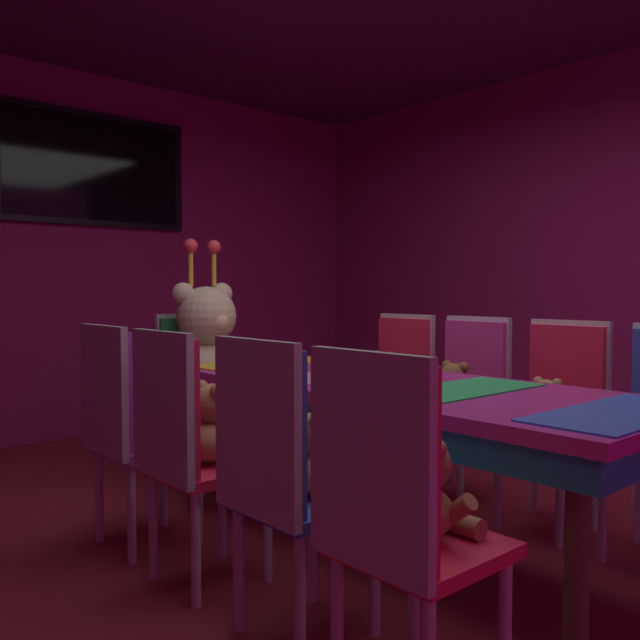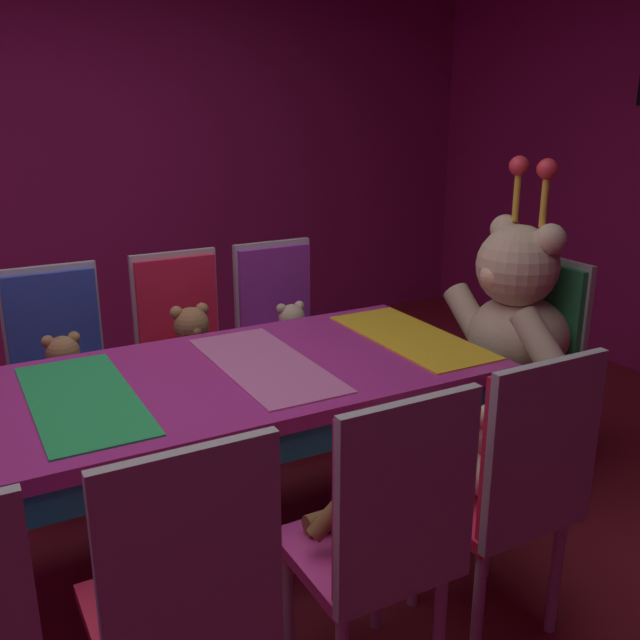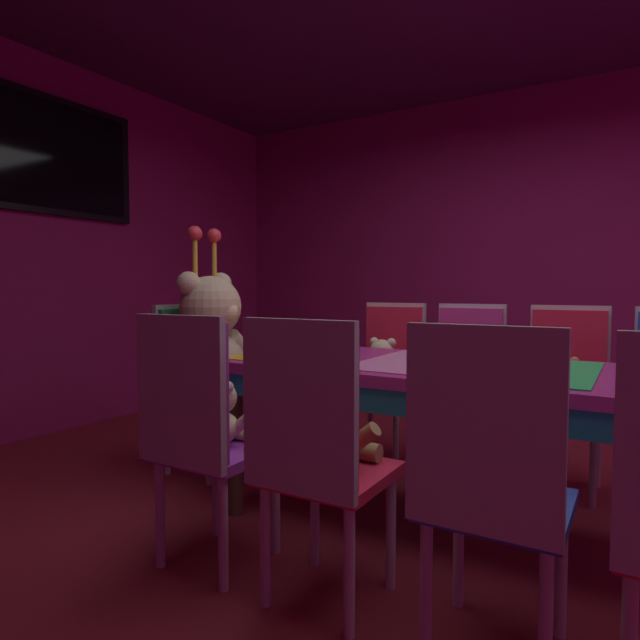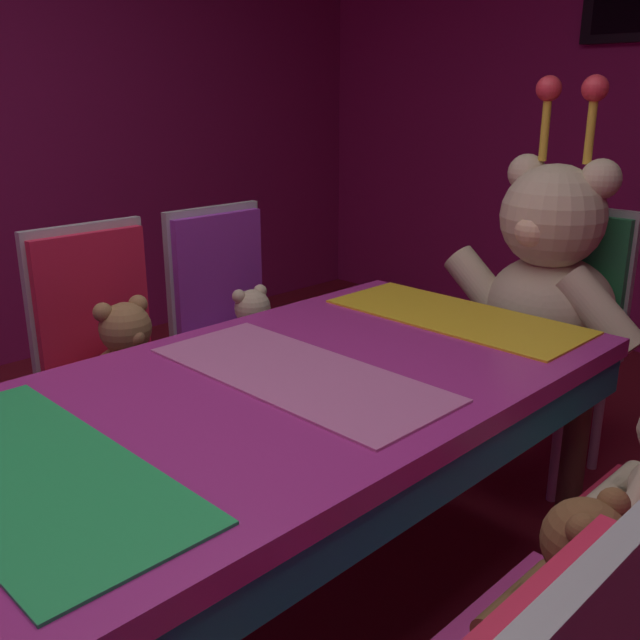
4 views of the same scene
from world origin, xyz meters
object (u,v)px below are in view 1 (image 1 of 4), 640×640
at_px(throne_chair, 193,377).
at_px(teddy_left_1, 311,459).
at_px(chair_left_0, 390,500).
at_px(teddy_left_2, 214,428).
at_px(chair_left_1, 276,461).
at_px(king_teddy_bear, 208,351).
at_px(teddy_left_3, 152,416).
at_px(banquet_table, 397,402).
at_px(chair_right_2, 469,388).
at_px(teddy_left_0, 426,495).
at_px(chair_left_2, 181,433).
at_px(chair_right_1, 561,401).
at_px(chair_right_3, 398,380).
at_px(teddy_right_2, 453,393).
at_px(chair_left_3, 122,414).
at_px(wall_tv, 94,169).
at_px(teddy_right_3, 381,383).

bearing_deg(throne_chair, teddy_left_1, -20.09).
distance_m(chair_left_0, teddy_left_1, 0.53).
relative_size(chair_left_0, teddy_left_2, 2.90).
distance_m(chair_left_1, king_teddy_bear, 1.98).
relative_size(teddy_left_2, teddy_left_3, 1.23).
bearing_deg(banquet_table, king_teddy_bear, 90.00).
height_order(chair_left_1, chair_right_2, same).
xyz_separation_m(teddy_left_0, throne_chair, (0.74, 2.46, 0.02)).
bearing_deg(chair_left_2, chair_right_2, -0.67).
height_order(teddy_left_2, teddy_left_3, teddy_left_2).
relative_size(chair_left_1, chair_right_1, 1.00).
bearing_deg(chair_left_0, king_teddy_bear, 68.94).
xyz_separation_m(chair_left_0, teddy_left_1, (0.17, 0.51, -0.02)).
relative_size(teddy_left_3, chair_right_3, 0.28).
distance_m(teddy_right_2, throne_chair, 1.59).
distance_m(teddy_left_0, teddy_right_2, 1.81).
bearing_deg(chair_right_2, throne_chair, -57.94).
relative_size(teddy_left_0, chair_right_1, 0.31).
relative_size(banquet_table, chair_left_3, 2.31).
xyz_separation_m(teddy_left_3, wall_tv, (0.73, 2.31, 1.48)).
xyz_separation_m(chair_right_1, chair_right_3, (-0.01, 1.04, 0.00)).
bearing_deg(wall_tv, chair_right_1, -75.66).
bearing_deg(chair_left_3, chair_left_1, -88.96).
xyz_separation_m(teddy_left_3, king_teddy_bear, (0.73, 0.71, 0.20)).
height_order(chair_left_1, teddy_left_3, chair_left_1).
bearing_deg(teddy_left_1, chair_left_0, -108.12).
bearing_deg(throne_chair, chair_left_1, -23.71).
bearing_deg(chair_left_3, teddy_right_2, -18.06).
bearing_deg(king_teddy_bear, teddy_right_2, 30.86).
height_order(teddy_left_2, chair_left_3, chair_left_3).
bearing_deg(teddy_right_2, king_teddy_bear, -59.14).
bearing_deg(teddy_left_1, teddy_right_3, 35.93).
xyz_separation_m(chair_right_1, king_teddy_bear, (-0.87, 1.79, 0.17)).
bearing_deg(chair_left_0, throne_chair, 70.31).
relative_size(chair_left_1, chair_left_3, 1.00).
bearing_deg(chair_left_3, teddy_left_0, -84.88).
xyz_separation_m(chair_left_1, chair_left_2, (-0.02, 0.56, 0.00)).
height_order(chair_left_1, king_teddy_bear, king_teddy_bear).
bearing_deg(teddy_right_3, chair_left_3, -1.32).
relative_size(chair_left_1, teddy_right_2, 3.16).
bearing_deg(wall_tv, chair_right_3, -70.01).
distance_m(teddy_left_0, chair_left_3, 1.58).
bearing_deg(wall_tv, teddy_right_2, -75.39).
relative_size(teddy_left_1, teddy_right_3, 0.89).
xyz_separation_m(chair_left_0, chair_left_3, (0.00, 1.57, 0.00)).
xyz_separation_m(banquet_table, throne_chair, (0.00, 1.68, -0.06)).
relative_size(chair_left_0, chair_left_3, 1.00).
bearing_deg(chair_right_3, chair_right_2, 93.57).
relative_size(chair_right_1, chair_right_2, 1.00).
xyz_separation_m(chair_left_3, teddy_left_3, (0.14, 0.00, -0.03)).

